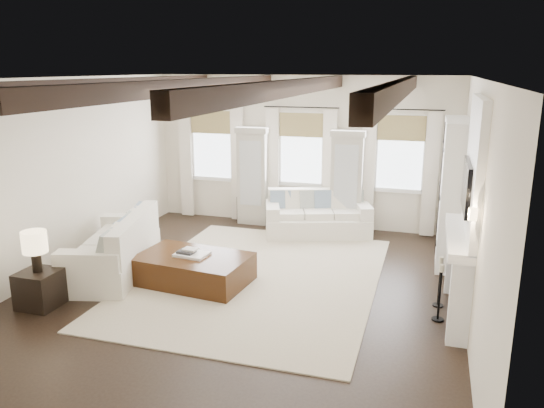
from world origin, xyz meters
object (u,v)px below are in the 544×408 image
(side_table_back, at_px, (248,208))
(ottoman, at_px, (193,269))
(sofa_left, at_px, (117,250))
(sofa_back, at_px, (317,217))
(side_table_front, at_px, (40,289))

(side_table_back, bearing_deg, ottoman, -84.75)
(sofa_left, xyz_separation_m, side_table_back, (1.08, 3.53, -0.11))
(sofa_back, distance_m, sofa_left, 4.12)
(sofa_back, xyz_separation_m, side_table_front, (-3.09, -4.52, -0.10))
(side_table_front, bearing_deg, ottoman, 39.25)
(sofa_back, xyz_separation_m, sofa_left, (-2.75, -3.06, 0.03))
(sofa_back, xyz_separation_m, ottoman, (-1.35, -3.10, -0.14))
(side_table_front, distance_m, side_table_back, 5.18)
(side_table_front, height_order, side_table_back, side_table_back)
(ottoman, relative_size, side_table_back, 2.94)
(sofa_back, bearing_deg, side_table_front, -124.32)
(sofa_back, height_order, sofa_left, sofa_left)
(sofa_left, relative_size, ottoman, 1.42)
(sofa_back, xyz_separation_m, side_table_back, (-1.67, 0.47, -0.07))
(ottoman, distance_m, side_table_front, 2.25)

